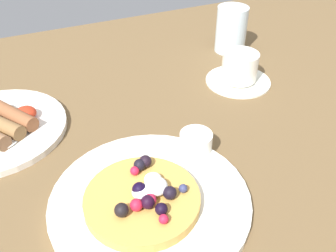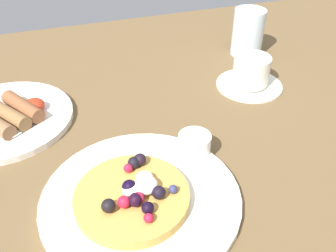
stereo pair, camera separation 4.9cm
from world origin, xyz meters
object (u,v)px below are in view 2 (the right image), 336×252
(coffee_cup, at_px, (251,69))
(water_glass, at_px, (248,32))
(syrup_ramekin, at_px, (194,143))
(breakfast_plate, at_px, (4,119))
(pancake_plate, at_px, (141,199))
(coffee_saucer, at_px, (249,84))

(coffee_cup, height_order, water_glass, water_glass)
(syrup_ramekin, distance_m, breakfast_plate, 0.35)
(syrup_ramekin, relative_size, water_glass, 0.49)
(pancake_plate, height_order, syrup_ramekin, syrup_ramekin)
(coffee_saucer, relative_size, water_glass, 1.28)
(pancake_plate, xyz_separation_m, coffee_cup, (0.29, 0.23, 0.03))
(pancake_plate, xyz_separation_m, coffee_saucer, (0.29, 0.23, -0.00))
(syrup_ramekin, bearing_deg, coffee_cup, 41.80)
(pancake_plate, relative_size, breakfast_plate, 1.14)
(syrup_ramekin, xyz_separation_m, breakfast_plate, (-0.29, 0.19, -0.02))
(pancake_plate, bearing_deg, syrup_ramekin, 32.30)
(coffee_saucer, xyz_separation_m, coffee_cup, (0.00, 0.00, 0.03))
(syrup_ramekin, xyz_separation_m, water_glass, (0.25, 0.30, 0.02))
(coffee_cup, bearing_deg, coffee_saucer, -93.38)
(coffee_cup, bearing_deg, breakfast_plate, 176.83)
(coffee_saucer, height_order, coffee_cup, coffee_cup)
(pancake_plate, height_order, breakfast_plate, pancake_plate)
(coffee_cup, distance_m, water_glass, 0.15)
(coffee_saucer, distance_m, coffee_cup, 0.03)
(coffee_cup, relative_size, water_glass, 0.99)
(syrup_ramekin, bearing_deg, breakfast_plate, 146.06)
(breakfast_plate, height_order, water_glass, water_glass)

